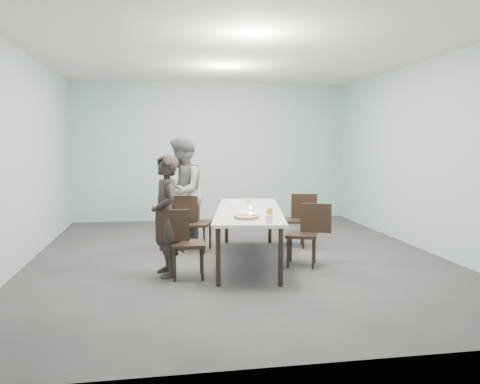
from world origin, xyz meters
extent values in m
plane|color=#333335|center=(0.00, 0.00, 0.00)|extent=(7.00, 7.00, 0.00)
cube|color=#9AC2C0|center=(0.00, 3.50, 1.50)|extent=(6.00, 0.02, 3.00)
cube|color=#9AC2C0|center=(0.00, -3.50, 1.50)|extent=(6.00, 0.02, 3.00)
cube|color=#9AC2C0|center=(-3.00, 0.00, 1.50)|extent=(0.02, 7.00, 3.00)
cube|color=#9AC2C0|center=(3.00, 0.00, 1.50)|extent=(0.02, 7.00, 3.00)
cube|color=white|center=(0.00, 0.00, 3.00)|extent=(6.00, 7.00, 0.02)
cube|color=white|center=(0.12, -0.29, 0.73)|extent=(1.34, 2.72, 0.04)
cylinder|color=black|center=(-0.46, -1.42, 0.35)|extent=(0.06, 0.06, 0.71)
cylinder|color=black|center=(-0.03, 0.98, 0.35)|extent=(0.06, 0.06, 0.71)
cylinder|color=black|center=(0.27, -1.55, 0.35)|extent=(0.06, 0.06, 0.71)
cylinder|color=black|center=(0.70, 0.85, 0.35)|extent=(0.06, 0.06, 0.71)
cube|color=black|center=(-0.79, -0.99, 0.43)|extent=(0.43, 0.43, 0.04)
cube|color=black|center=(-0.98, -0.99, 0.67)|extent=(0.42, 0.05, 0.40)
cylinder|color=black|center=(-0.96, -1.16, 0.21)|extent=(0.04, 0.04, 0.41)
cylinder|color=black|center=(-0.95, -0.82, 0.21)|extent=(0.04, 0.04, 0.41)
cylinder|color=black|center=(-0.62, -1.17, 0.21)|extent=(0.04, 0.04, 0.41)
cylinder|color=black|center=(-0.61, -0.83, 0.21)|extent=(0.04, 0.04, 0.41)
cube|color=black|center=(-0.57, 0.47, 0.43)|extent=(0.55, 0.55, 0.04)
cube|color=black|center=(-0.75, 0.54, 0.67)|extent=(0.40, 0.19, 0.40)
cylinder|color=black|center=(-0.79, 0.38, 0.21)|extent=(0.04, 0.04, 0.41)
cylinder|color=black|center=(-0.66, 0.69, 0.21)|extent=(0.04, 0.04, 0.41)
cylinder|color=black|center=(-0.48, 0.25, 0.21)|extent=(0.04, 0.04, 0.41)
cylinder|color=black|center=(-0.35, 0.56, 0.21)|extent=(0.04, 0.04, 0.41)
cube|color=black|center=(0.80, -0.66, 0.43)|extent=(0.55, 0.55, 0.04)
cube|color=black|center=(0.98, -0.73, 0.67)|extent=(0.40, 0.19, 0.40)
cylinder|color=black|center=(1.02, -0.56, 0.21)|extent=(0.04, 0.04, 0.41)
cylinder|color=black|center=(0.90, -0.88, 0.21)|extent=(0.04, 0.04, 0.41)
cylinder|color=black|center=(0.71, -0.44, 0.21)|extent=(0.04, 0.04, 0.41)
cylinder|color=black|center=(0.58, -0.75, 0.21)|extent=(0.04, 0.04, 0.41)
cube|color=black|center=(1.00, 0.53, 0.43)|extent=(0.50, 0.50, 0.04)
cube|color=black|center=(1.19, 0.49, 0.67)|extent=(0.42, 0.13, 0.40)
cylinder|color=black|center=(1.20, 0.66, 0.21)|extent=(0.04, 0.04, 0.41)
cylinder|color=black|center=(1.13, 0.32, 0.21)|extent=(0.04, 0.04, 0.41)
cylinder|color=black|center=(0.87, 0.73, 0.21)|extent=(0.04, 0.04, 0.41)
cylinder|color=black|center=(0.80, 0.40, 0.21)|extent=(0.04, 0.04, 0.41)
imported|color=black|center=(-1.06, -0.85, 0.78)|extent=(0.50, 0.64, 1.55)
imported|color=slate|center=(-0.79, 0.74, 0.90)|extent=(0.87, 1.01, 1.80)
cylinder|color=white|center=(-0.06, -1.11, 0.76)|extent=(0.34, 0.34, 0.01)
cylinder|color=#D0B976|center=(-0.06, -1.11, 0.77)|extent=(0.30, 0.30, 0.01)
torus|color=brown|center=(-0.06, -1.11, 0.77)|extent=(0.32, 0.32, 0.03)
cylinder|color=white|center=(0.14, -0.82, 0.76)|extent=(0.18, 0.18, 0.01)
cylinder|color=gold|center=(0.20, -1.26, 0.82)|extent=(0.08, 0.08, 0.15)
cylinder|color=silver|center=(0.15, -1.44, 0.80)|extent=(0.08, 0.08, 0.09)
cylinder|color=silver|center=(0.12, -0.44, 0.77)|extent=(0.06, 0.06, 0.03)
cylinder|color=orange|center=(0.12, -0.44, 0.79)|extent=(0.04, 0.04, 0.01)
cylinder|color=gold|center=(0.24, 0.44, 0.79)|extent=(0.07, 0.07, 0.08)
cube|color=silver|center=(0.12, 0.59, 0.75)|extent=(0.33, 0.27, 0.01)
camera|label=1|loc=(-1.10, -6.80, 1.70)|focal=35.00mm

